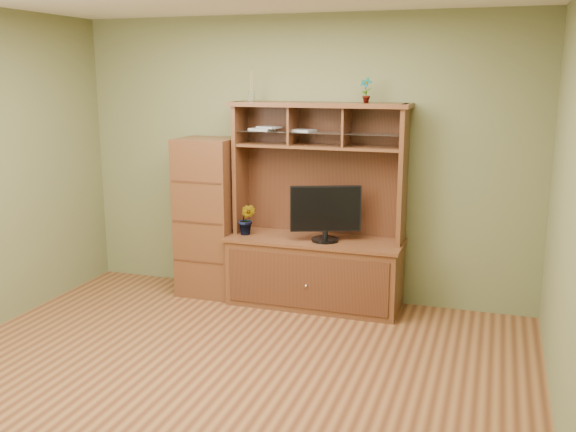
% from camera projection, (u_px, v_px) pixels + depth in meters
% --- Properties ---
extents(room, '(4.54, 4.04, 2.74)m').
position_uv_depth(room, '(214.00, 195.00, 4.32)').
color(room, '#562E18').
rests_on(room, ground).
extents(media_hutch, '(1.66, 0.61, 1.90)m').
position_uv_depth(media_hutch, '(316.00, 251.00, 6.03)').
color(media_hutch, '#4E2D16').
rests_on(media_hutch, room).
extents(monitor, '(0.62, 0.28, 0.51)m').
position_uv_depth(monitor, '(325.00, 212.00, 5.83)').
color(monitor, black).
rests_on(monitor, media_hutch).
extents(orchid_plant, '(0.17, 0.14, 0.30)m').
position_uv_depth(orchid_plant, '(247.00, 219.00, 6.10)').
color(orchid_plant, '#27501B').
rests_on(orchid_plant, media_hutch).
extents(top_plant, '(0.13, 0.11, 0.22)m').
position_uv_depth(top_plant, '(366.00, 90.00, 5.65)').
color(top_plant, '#376C26').
rests_on(top_plant, media_hutch).
extents(reed_diffuser, '(0.06, 0.06, 0.28)m').
position_uv_depth(reed_diffuser, '(251.00, 90.00, 5.98)').
color(reed_diffuser, silver).
rests_on(reed_diffuser, media_hutch).
extents(magazines, '(0.65, 0.21, 0.04)m').
position_uv_depth(magazines, '(277.00, 129.00, 5.98)').
color(magazines, '#B7B7BC').
rests_on(magazines, media_hutch).
extents(side_cabinet, '(0.55, 0.50, 1.55)m').
position_uv_depth(side_cabinet, '(209.00, 217.00, 6.32)').
color(side_cabinet, '#4E2D16').
rests_on(side_cabinet, room).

